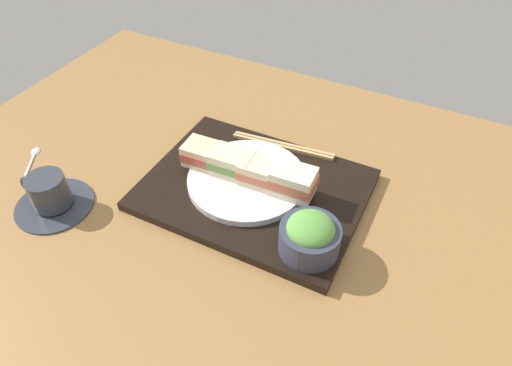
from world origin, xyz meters
TOP-DOWN VIEW (x-y plane):
  - ground_plane at (0.00, 0.00)cm, footprint 140.00×100.00cm
  - serving_tray at (-0.45, -3.21)cm, footprint 41.86×31.59cm
  - sandwich_plate at (1.74, -3.62)cm, footprint 23.45×23.45cm
  - sandwich_nearmost at (-7.77, -3.72)cm, footprint 8.65×6.01cm
  - sandwich_inner_near at (-1.43, -3.65)cm, footprint 8.64×6.12cm
  - sandwich_inner_far at (4.91, -3.59)cm, footprint 8.75×6.16cm
  - sandwich_farmost at (11.25, -3.52)cm, footprint 8.31×6.30cm
  - salad_bowl at (-15.22, 6.42)cm, footprint 10.31×10.31cm
  - chopsticks_pair at (-0.39, -16.84)cm, footprint 22.48×3.86cm
  - coffee_cup at (32.74, 17.19)cm, footprint 14.79×14.79cm
  - teaspoon at (47.76, 8.06)cm, footprint 6.38×9.24cm

SIDE VIEW (x-z plane):
  - ground_plane at x=0.00cm, z-range -3.00..0.00cm
  - teaspoon at x=47.76cm, z-range -0.05..0.75cm
  - serving_tray at x=-0.45cm, z-range 0.00..1.87cm
  - chopsticks_pair at x=-0.39cm, z-range 1.87..2.57cm
  - sandwich_plate at x=1.74cm, z-range 1.87..3.21cm
  - coffee_cup at x=32.74cm, z-range -0.70..6.52cm
  - salad_bowl at x=-15.22cm, z-range 1.65..9.09cm
  - sandwich_farmost at x=11.25cm, z-range 3.21..7.67cm
  - sandwich_inner_near at x=-1.43cm, z-range 3.21..7.91cm
  - sandwich_inner_far at x=4.91cm, z-range 3.21..8.01cm
  - sandwich_nearmost at x=-7.77cm, z-range 3.21..8.64cm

